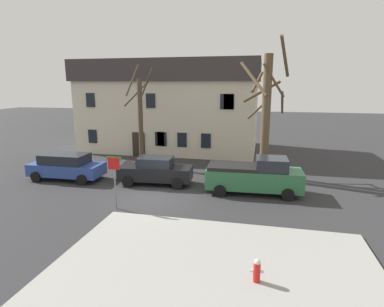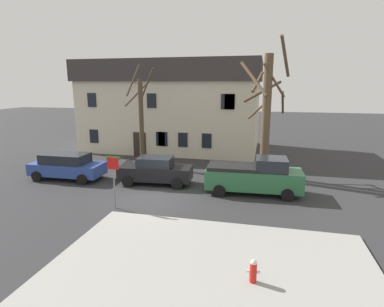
{
  "view_description": "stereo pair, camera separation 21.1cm",
  "coord_description": "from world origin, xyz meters",
  "views": [
    {
      "loc": [
        5.65,
        -15.45,
        6.1
      ],
      "look_at": [
        1.45,
        3.46,
        1.84
      ],
      "focal_mm": 29.34,
      "sensor_mm": 36.0,
      "label": 1
    },
    {
      "loc": [
        5.86,
        -15.4,
        6.1
      ],
      "look_at": [
        1.45,
        3.46,
        1.84
      ],
      "focal_mm": 29.34,
      "sensor_mm": 36.0,
      "label": 2
    }
  ],
  "objects": [
    {
      "name": "building_main",
      "position": [
        -2.82,
        13.88,
        4.18
      ],
      "size": [
        16.44,
        9.02,
        8.24
      ],
      "color": "beige",
      "rests_on": "ground_plane"
    },
    {
      "name": "tree_bare_far",
      "position": [
        5.88,
        5.28,
        4.36
      ],
      "size": [
        3.12,
        3.38,
        8.93
      ],
      "color": "brown",
      "rests_on": "ground_plane"
    },
    {
      "name": "car_black_sedan",
      "position": [
        -0.66,
        2.45,
        0.86
      ],
      "size": [
        4.61,
        2.19,
        1.73
      ],
      "color": "black",
      "rests_on": "ground_plane"
    },
    {
      "name": "pickup_truck_green",
      "position": [
        5.41,
        2.1,
        1.02
      ],
      "size": [
        5.44,
        2.32,
        2.11
      ],
      "color": "#2D6B42",
      "rests_on": "ground_plane"
    },
    {
      "name": "tree_bare_near",
      "position": [
        -3.28,
        6.77,
        3.63
      ],
      "size": [
        2.46,
        1.89,
        7.62
      ],
      "color": "#4C3D2D",
      "rests_on": "ground_plane"
    },
    {
      "name": "ground_plane",
      "position": [
        0.0,
        0.0,
        0.0
      ],
      "size": [
        120.0,
        120.0,
        0.0
      ],
      "primitive_type": "plane",
      "color": "#2D2D30"
    },
    {
      "name": "fire_hydrant",
      "position": [
        5.72,
        -6.55,
        0.51
      ],
      "size": [
        0.42,
        0.22,
        0.76
      ],
      "color": "red",
      "rests_on": "sidewalk_slab"
    },
    {
      "name": "tree_bare_mid",
      "position": [
        5.94,
        5.9,
        3.67
      ],
      "size": [
        2.4,
        2.38,
        7.43
      ],
      "color": "brown",
      "rests_on": "ground_plane"
    },
    {
      "name": "street_sign_pole",
      "position": [
        -1.29,
        -1.83,
        1.89
      ],
      "size": [
        0.76,
        0.07,
        2.69
      ],
      "color": "slate",
      "rests_on": "ground_plane"
    },
    {
      "name": "sidewalk_slab",
      "position": [
        4.35,
        -6.09,
        0.06
      ],
      "size": [
        10.96,
        7.25,
        0.12
      ],
      "primitive_type": "cube",
      "color": "#999993",
      "rests_on": "ground_plane"
    },
    {
      "name": "car_blue_wagon",
      "position": [
        -6.7,
        2.14,
        0.89
      ],
      "size": [
        4.79,
        2.18,
        1.71
      ],
      "color": "#2D4799",
      "rests_on": "ground_plane"
    },
    {
      "name": "bicycle_leaning",
      "position": [
        -3.22,
        5.3,
        0.37
      ],
      "size": [
        1.71,
        0.49,
        1.03
      ],
      "color": "black",
      "rests_on": "ground_plane"
    }
  ]
}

